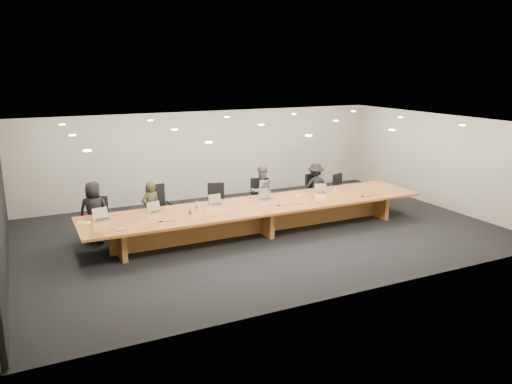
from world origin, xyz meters
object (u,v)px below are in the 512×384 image
conference_table (261,213)px  mic_center (278,205)px  chair_mid_left (217,203)px  chair_mid_right (260,197)px  mic_left (161,221)px  av_box (120,229)px  laptop_a (102,214)px  chair_far_right (342,190)px  laptop_b (156,207)px  person_a (94,211)px  water_bottle (197,207)px  paper_cup_near (298,196)px  chair_right (316,192)px  chair_far_left (98,219)px  laptop_e (321,189)px  amber_mug (190,212)px  person_b (151,208)px  person_d (315,186)px  laptop_d (268,194)px  chair_left (159,207)px  person_c (261,191)px  paper_cup_far (335,190)px  mic_right (362,196)px

conference_table → mic_center: (0.33, -0.33, 0.24)m
chair_mid_left → chair_mid_right: 1.33m
chair_mid_left → mic_left: chair_mid_left is taller
av_box → laptop_a: bearing=107.4°
chair_far_right → laptop_b: laptop_b is taller
person_a → water_bottle: 2.52m
person_a → water_bottle: (2.23, -1.16, 0.13)m
water_bottle → chair_far_right: bearing=13.1°
conference_table → paper_cup_near: (1.17, 0.14, 0.28)m
chair_right → chair_far_left: bearing=168.1°
chair_far_right → person_a: bearing=163.3°
chair_mid_left → laptop_e: 2.93m
chair_far_left → chair_mid_left: chair_far_left is taller
person_a → amber_mug: person_a is taller
person_b → laptop_b: 0.73m
amber_mug → laptop_a: bearing=167.9°
mic_left → mic_center: (3.04, 0.03, -0.00)m
person_d → laptop_d: (-2.08, -0.94, 0.20)m
person_b → laptop_d: size_ratio=3.78×
laptop_b → mic_left: laptop_b is taller
chair_far_right → chair_left: bearing=162.0°
laptop_a → paper_cup_near: size_ratio=3.72×
chair_left → chair_mid_right: size_ratio=1.10×
chair_left → person_c: bearing=-8.3°
person_c → paper_cup_near: size_ratio=15.64×
chair_mid_right → paper_cup_far: chair_mid_right is taller
person_a → person_d: (6.38, 0.06, -0.05)m
person_c → laptop_b: person_c is taller
amber_mug → person_b: bearing=118.3°
conference_table → laptop_b: bearing=171.0°
chair_right → paper_cup_near: 1.68m
mic_center → amber_mug: bearing=173.7°
conference_table → paper_cup_near: paper_cup_near is taller
chair_far_right → laptop_a: size_ratio=2.79×
mic_left → mic_right: bearing=-1.7°
chair_left → person_d: size_ratio=0.87×
conference_table → chair_mid_right: (0.61, 1.31, 0.03)m
person_d → water_bottle: size_ratio=5.77×
person_d → mic_right: 1.83m
person_b → laptop_d: (2.93, -0.79, 0.21)m
paper_cup_far → mic_left: (-5.17, -0.65, -0.04)m
water_bottle → paper_cup_far: (4.17, 0.25, -0.07)m
person_d → laptop_b: bearing=17.6°
laptop_a → water_bottle: size_ratio=1.48×
chair_mid_right → mic_center: 1.68m
laptop_a → laptop_e: size_ratio=1.10×
chair_mid_left → laptop_e: bearing=-3.3°
water_bottle → laptop_a: bearing=172.2°
chair_mid_left → paper_cup_far: chair_mid_left is taller
chair_mid_right → paper_cup_far: 2.12m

